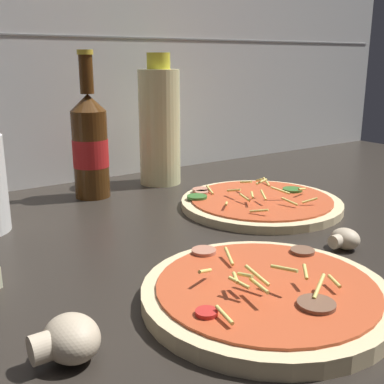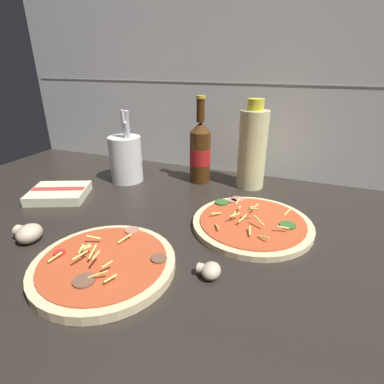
{
  "view_description": "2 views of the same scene",
  "coord_description": "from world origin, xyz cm",
  "px_view_note": "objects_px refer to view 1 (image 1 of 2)",
  "views": [
    {
      "loc": [
        -41.46,
        -44.0,
        25.95
      ],
      "look_at": [
        -5.54,
        8.69,
        8.26
      ],
      "focal_mm": 45.0,
      "sensor_mm": 36.0,
      "label": 1
    },
    {
      "loc": [
        18.91,
        -46.47,
        36.06
      ],
      "look_at": [
        -2.65,
        8.35,
        10.18
      ],
      "focal_mm": 28.0,
      "sensor_mm": 36.0,
      "label": 2
    }
  ],
  "objects_px": {
    "mushroom_left": "(344,239)",
    "mushroom_right": "(68,339)",
    "pizza_near": "(266,293)",
    "beer_bottle": "(90,145)",
    "pizza_far": "(261,203)",
    "oil_bottle": "(160,125)"
  },
  "relations": [
    {
      "from": "pizza_far",
      "to": "mushroom_left",
      "type": "distance_m",
      "value": 0.2
    },
    {
      "from": "mushroom_left",
      "to": "mushroom_right",
      "type": "xyz_separation_m",
      "value": [
        -0.37,
        -0.03,
        0.01
      ]
    },
    {
      "from": "pizza_far",
      "to": "beer_bottle",
      "type": "bearing_deg",
      "value": 133.04
    },
    {
      "from": "pizza_far",
      "to": "mushroom_right",
      "type": "relative_size",
      "value": 4.69
    },
    {
      "from": "mushroom_right",
      "to": "pizza_far",
      "type": "bearing_deg",
      "value": 28.69
    },
    {
      "from": "pizza_near",
      "to": "pizza_far",
      "type": "xyz_separation_m",
      "value": [
        0.21,
        0.24,
        -0.0
      ]
    },
    {
      "from": "mushroom_right",
      "to": "mushroom_left",
      "type": "bearing_deg",
      "value": 4.42
    },
    {
      "from": "mushroom_left",
      "to": "mushroom_right",
      "type": "relative_size",
      "value": 0.72
    },
    {
      "from": "pizza_far",
      "to": "oil_bottle",
      "type": "xyz_separation_m",
      "value": [
        -0.05,
        0.23,
        0.11
      ]
    },
    {
      "from": "beer_bottle",
      "to": "mushroom_right",
      "type": "xyz_separation_m",
      "value": [
        -0.21,
        -0.44,
        -0.07
      ]
    },
    {
      "from": "mushroom_left",
      "to": "mushroom_right",
      "type": "height_order",
      "value": "mushroom_right"
    },
    {
      "from": "pizza_near",
      "to": "oil_bottle",
      "type": "xyz_separation_m",
      "value": [
        0.16,
        0.47,
        0.1
      ]
    },
    {
      "from": "pizza_near",
      "to": "beer_bottle",
      "type": "height_order",
      "value": "beer_bottle"
    },
    {
      "from": "beer_bottle",
      "to": "oil_bottle",
      "type": "xyz_separation_m",
      "value": [
        0.15,
        0.02,
        0.02
      ]
    },
    {
      "from": "beer_bottle",
      "to": "pizza_far",
      "type": "bearing_deg",
      "value": -46.96
    },
    {
      "from": "beer_bottle",
      "to": "pizza_near",
      "type": "bearing_deg",
      "value": -91.34
    },
    {
      "from": "beer_bottle",
      "to": "mushroom_left",
      "type": "relative_size",
      "value": 6.18
    },
    {
      "from": "pizza_near",
      "to": "oil_bottle",
      "type": "height_order",
      "value": "oil_bottle"
    },
    {
      "from": "oil_bottle",
      "to": "mushroom_right",
      "type": "distance_m",
      "value": 0.58
    },
    {
      "from": "oil_bottle",
      "to": "mushroom_left",
      "type": "bearing_deg",
      "value": -87.37
    },
    {
      "from": "pizza_near",
      "to": "mushroom_right",
      "type": "relative_size",
      "value": 4.47
    },
    {
      "from": "pizza_far",
      "to": "mushroom_right",
      "type": "xyz_separation_m",
      "value": [
        -0.41,
        -0.22,
        0.01
      ]
    }
  ]
}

